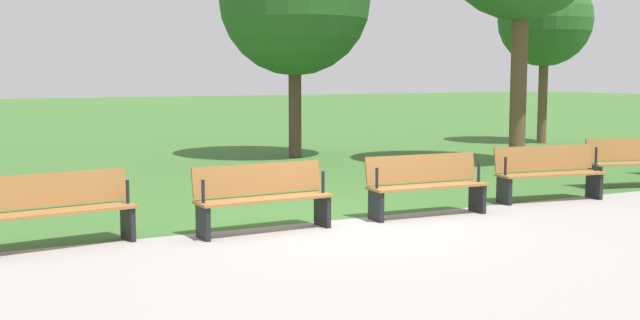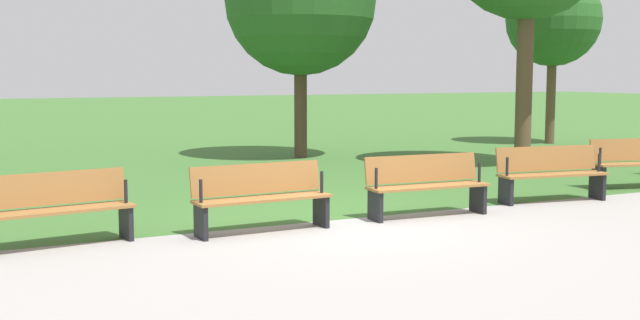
{
  "view_description": "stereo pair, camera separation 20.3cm",
  "coord_description": "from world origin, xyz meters",
  "px_view_note": "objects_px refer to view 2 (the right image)",
  "views": [
    {
      "loc": [
        5.23,
        9.31,
        2.07
      ],
      "look_at": [
        0.0,
        -0.98,
        0.8
      ],
      "focal_mm": 44.13,
      "sensor_mm": 36.0,
      "label": 1
    },
    {
      "loc": [
        5.05,
        9.4,
        2.07
      ],
      "look_at": [
        0.0,
        -0.98,
        0.8
      ],
      "focal_mm": 44.13,
      "sensor_mm": 36.0,
      "label": 2
    }
  ],
  "objects_px": {
    "bench_5": "(261,196)",
    "tree_3": "(300,0)",
    "bench_6": "(54,208)",
    "bench_2": "(640,162)",
    "tree_0": "(553,20)",
    "bench_4": "(426,184)",
    "bench_3": "(550,172)"
  },
  "relations": [
    {
      "from": "bench_4",
      "to": "tree_3",
      "type": "relative_size",
      "value": 0.33
    },
    {
      "from": "bench_6",
      "to": "bench_5",
      "type": "bearing_deg",
      "value": 166.71
    },
    {
      "from": "bench_2",
      "to": "bench_6",
      "type": "relative_size",
      "value": 1.01
    },
    {
      "from": "bench_4",
      "to": "tree_3",
      "type": "xyz_separation_m",
      "value": [
        -1.71,
        -8.13,
        3.37
      ]
    },
    {
      "from": "bench_3",
      "to": "tree_0",
      "type": "relative_size",
      "value": 0.38
    },
    {
      "from": "tree_3",
      "to": "bench_2",
      "type": "bearing_deg",
      "value": 114.56
    },
    {
      "from": "bench_3",
      "to": "bench_6",
      "type": "relative_size",
      "value": 1.0
    },
    {
      "from": "tree_0",
      "to": "bench_4",
      "type": "bearing_deg",
      "value": 40.21
    },
    {
      "from": "bench_4",
      "to": "bench_6",
      "type": "relative_size",
      "value": 0.99
    },
    {
      "from": "bench_2",
      "to": "tree_3",
      "type": "distance_m",
      "value": 8.82
    },
    {
      "from": "tree_0",
      "to": "tree_3",
      "type": "xyz_separation_m",
      "value": [
        8.28,
        0.31,
        0.21
      ]
    },
    {
      "from": "tree_3",
      "to": "bench_4",
      "type": "bearing_deg",
      "value": 78.13
    },
    {
      "from": "bench_2",
      "to": "bench_5",
      "type": "height_order",
      "value": "same"
    },
    {
      "from": "bench_6",
      "to": "tree_3",
      "type": "height_order",
      "value": "tree_3"
    },
    {
      "from": "bench_3",
      "to": "tree_0",
      "type": "distance_m",
      "value": 11.5
    },
    {
      "from": "tree_0",
      "to": "bench_2",
      "type": "bearing_deg",
      "value": 57.7
    },
    {
      "from": "bench_2",
      "to": "bench_3",
      "type": "xyz_separation_m",
      "value": [
        2.53,
        0.47,
        0.0
      ]
    },
    {
      "from": "bench_4",
      "to": "bench_5",
      "type": "xyz_separation_m",
      "value": [
        2.58,
        0.0,
        0.0
      ]
    },
    {
      "from": "bench_4",
      "to": "tree_0",
      "type": "bearing_deg",
      "value": -137.12
    },
    {
      "from": "bench_6",
      "to": "tree_0",
      "type": "relative_size",
      "value": 0.38
    },
    {
      "from": "bench_3",
      "to": "bench_5",
      "type": "relative_size",
      "value": 1.01
    },
    {
      "from": "bench_2",
      "to": "tree_0",
      "type": "height_order",
      "value": "tree_0"
    },
    {
      "from": "bench_4",
      "to": "bench_6",
      "type": "bearing_deg",
      "value": 0.01
    },
    {
      "from": "bench_4",
      "to": "bench_6",
      "type": "distance_m",
      "value": 5.15
    },
    {
      "from": "bench_5",
      "to": "tree_3",
      "type": "xyz_separation_m",
      "value": [
        -4.29,
        -8.13,
        3.37
      ]
    },
    {
      "from": "bench_2",
      "to": "tree_0",
      "type": "distance_m",
      "value": 9.68
    },
    {
      "from": "bench_5",
      "to": "bench_6",
      "type": "xyz_separation_m",
      "value": [
        2.57,
        -0.24,
        0.0
      ]
    },
    {
      "from": "bench_5",
      "to": "tree_3",
      "type": "relative_size",
      "value": 0.33
    },
    {
      "from": "bench_4",
      "to": "tree_0",
      "type": "relative_size",
      "value": 0.37
    },
    {
      "from": "bench_2",
      "to": "tree_3",
      "type": "relative_size",
      "value": 0.33
    },
    {
      "from": "bench_6",
      "to": "tree_3",
      "type": "bearing_deg",
      "value": -138.95
    },
    {
      "from": "bench_6",
      "to": "bench_4",
      "type": "bearing_deg",
      "value": 169.36
    }
  ]
}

